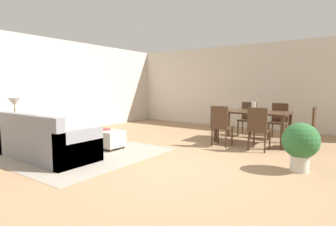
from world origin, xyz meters
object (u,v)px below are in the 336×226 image
Objects in this scene: ottoman_table at (102,137)px; table_lamp at (14,103)px; dining_table at (253,115)px; book_on_ottoman at (103,129)px; side_table at (16,127)px; dining_chair_near_left at (221,124)px; dining_chair_far_right at (279,119)px; couch at (46,143)px; dining_chair_near_right at (258,127)px; dining_chair_far_left at (248,117)px; dining_chair_head_east at (309,125)px; vase_centerpiece at (253,107)px; potted_plant at (301,143)px.

table_lamp is at bearing -143.05° from ottoman_table.
book_on_ottoman is at bearing -135.80° from dining_table.
side_table is 5.40m from dining_table.
dining_chair_near_left is (2.10, 1.60, 0.29)m from ottoman_table.
dining_chair_far_right is (4.47, 4.38, -0.47)m from table_lamp.
ottoman_table is at bearing 81.24° from couch.
dining_chair_near_right is 1.83m from dining_chair_far_left.
vase_centerpiece is (-1.20, -0.01, 0.35)m from dining_chair_head_east.
vase_centerpiece is at bearing 126.31° from potted_plant.
dining_chair_head_east is (3.76, 2.46, 0.29)m from ottoman_table.
side_table is 4.52m from dining_chair_near_left.
potted_plant is at bearing 9.65° from ottoman_table.
dining_chair_far_right is 1.17× the size of potted_plant.
dining_chair_head_east is at bearing 34.29° from table_lamp.
table_lamp is 0.57× the size of dining_chair_far_left.
dining_chair_near_left is 4.14× the size of vase_centerpiece.
dining_chair_near_left reaches higher than potted_plant.
dining_table is at bearing 41.45° from side_table.
table_lamp reaches higher than dining_chair_near_left.
potted_plant is (1.77, -0.94, -0.06)m from dining_chair_near_left.
vase_centerpiece is at bearing 61.41° from dining_chair_near_left.
dining_chair_near_right is at bearing -135.52° from dining_chair_head_east.
dining_chair_near_right and dining_chair_far_right have the same top height.
dining_chair_near_left is at bearing 37.15° from side_table.
dining_chair_far_left reaches higher than dining_table.
ottoman_table is 1.10× the size of dining_chair_far_right.
couch reaches higher than book_on_ottoman.
couch is 2.20× the size of dining_chair_head_east.
dining_chair_near_left and dining_chair_near_right have the same top height.
dining_table is at bearing 53.20° from couch.
dining_chair_far_right reaches higher than potted_plant.
table_lamp reaches higher than potted_plant.
dining_chair_far_left is at bearing 57.36° from book_on_ottoman.
dining_chair_far_right is at bearing 62.30° from dining_table.
table_lamp is (0.00, -0.00, 0.53)m from side_table.
ottoman_table is 1.74× the size of side_table.
dining_chair_far_right is at bearing 62.26° from dining_chair_near_left.
couch is at bearing -117.38° from dining_chair_far_left.
vase_centerpiece is at bearing 44.01° from book_on_ottoman.
dining_chair_far_left is at bearing 56.93° from ottoman_table.
vase_centerpiece is at bearing 43.65° from ottoman_table.
vase_centerpiece is 0.85× the size of book_on_ottoman.
dining_chair_far_left is at bearing 115.10° from dining_table.
dining_chair_head_east is (5.26, 3.58, -0.47)m from table_lamp.
dining_chair_near_left is 1.00× the size of dining_chair_far_left.
book_on_ottoman is at bearing -135.99° from vase_centerpiece.
dining_chair_far_right reaches higher than dining_table.
table_lamp is (-1.31, 0.08, 0.71)m from couch.
dining_chair_near_left is 0.82m from dining_chair_near_right.
dining_chair_far_right is 1.12m from dining_chair_head_east.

